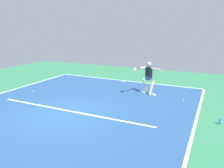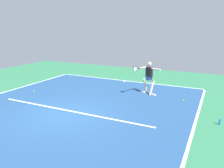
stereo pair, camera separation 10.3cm
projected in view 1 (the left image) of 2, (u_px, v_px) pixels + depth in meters
The scene contains 10 objects.
ground_plane at pixel (65, 114), 9.07m from camera, with size 23.00×23.00×0.00m, color #2D754C.
court_surface at pixel (65, 114), 9.07m from camera, with size 9.99×13.10×0.00m, color navy.
court_line_baseline_near at pixel (125, 81), 14.76m from camera, with size 9.99×0.10×0.01m, color white.
court_line_sideline_left at pixel (191, 138), 7.01m from camera, with size 0.10×13.10×0.01m, color white.
court_line_service at pixel (70, 111), 9.34m from camera, with size 7.49×0.10×0.01m, color white.
court_line_centre_mark at pixel (124, 81), 14.59m from camera, with size 0.10×0.30×0.01m, color white.
tennis_player at pixel (148, 76), 11.56m from camera, with size 1.23×1.18×1.75m.
tennis_ball_centre_court at pixel (33, 92), 12.13m from camera, with size 0.07×0.07×0.07m, color #C6E53D.
tennis_ball_far_corner at pixel (183, 100), 10.66m from camera, with size 0.07×0.07×0.07m, color yellow.
water_bottle at pixel (220, 121), 8.04m from camera, with size 0.07×0.07×0.22m, color blue.
Camera 1 is at (-5.39, 6.84, 3.41)m, focal length 35.32 mm.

